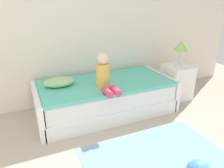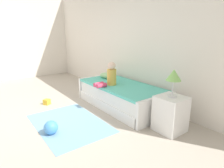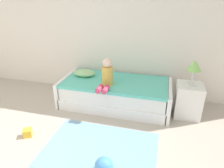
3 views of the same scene
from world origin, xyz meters
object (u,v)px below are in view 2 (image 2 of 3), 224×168
at_px(toy_block, 47,102).
at_px(pillow, 107,75).
at_px(table_lamp, 174,76).
at_px(toy_ball, 51,127).
at_px(bed, 121,95).
at_px(child_figure, 110,76).
at_px(nightstand, 170,114).

bearing_deg(toy_block, pillow, 74.16).
height_order(table_lamp, toy_ball, table_lamp).
relative_size(bed, toy_block, 16.99).
bearing_deg(pillow, child_figure, -29.99).
height_order(child_figure, toy_ball, child_figure).
distance_m(bed, toy_block, 1.71).
relative_size(table_lamp, pillow, 1.02).
xyz_separation_m(child_figure, toy_ball, (0.38, -1.46, -0.59)).
height_order(bed, table_lamp, table_lamp).
xyz_separation_m(bed, table_lamp, (1.35, -0.05, 0.69)).
bearing_deg(table_lamp, child_figure, -172.96).
distance_m(nightstand, pillow, 2.05).
relative_size(nightstand, table_lamp, 1.33).
height_order(table_lamp, toy_block, table_lamp).
distance_m(child_figure, pillow, 0.67).
relative_size(child_figure, toy_block, 4.11).
distance_m(bed, toy_ball, 1.72).
bearing_deg(child_figure, bed, 65.02).
bearing_deg(pillow, table_lamp, -4.20).
xyz_separation_m(bed, nightstand, (1.35, -0.05, 0.05)).
relative_size(child_figure, pillow, 1.16).
xyz_separation_m(nightstand, child_figure, (-1.46, -0.18, 0.40)).
relative_size(table_lamp, child_figure, 0.88).
xyz_separation_m(table_lamp, toy_ball, (-1.07, -1.64, -0.82)).
height_order(bed, pillow, pillow).
bearing_deg(bed, child_figure, -114.98).
bearing_deg(nightstand, toy_ball, -123.17).
height_order(bed, toy_block, bed).
xyz_separation_m(nightstand, toy_block, (-2.43, -1.27, -0.24)).
xyz_separation_m(nightstand, pillow, (-2.03, 0.15, 0.26)).
distance_m(nightstand, child_figure, 1.52).
distance_m(table_lamp, toy_block, 2.87).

